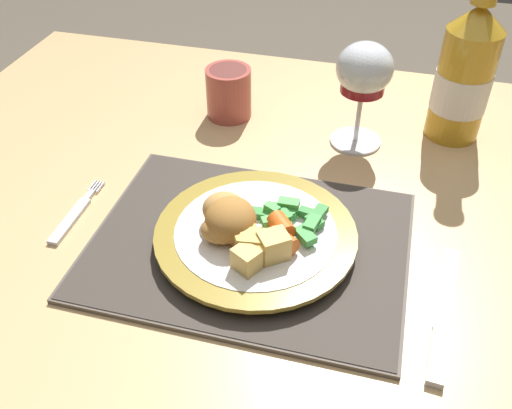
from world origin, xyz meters
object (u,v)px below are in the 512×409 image
(dinner_plate, at_px, (256,236))
(bottle, at_px, (465,73))
(fork, at_px, (74,216))
(wine_glass, at_px, (364,74))
(table_knife, at_px, (442,323))
(drinking_cup, at_px, (229,92))
(dining_table, at_px, (288,272))

(dinner_plate, distance_m, bottle, 0.39)
(fork, height_order, bottle, bottle)
(wine_glass, xyz_separation_m, bottle, (0.14, 0.06, -0.01))
(dinner_plate, xyz_separation_m, table_knife, (0.22, -0.06, -0.01))
(wine_glass, bearing_deg, drinking_cup, 172.44)
(dinner_plate, height_order, fork, dinner_plate)
(fork, xyz_separation_m, table_knife, (0.45, -0.06, 0.00))
(table_knife, bearing_deg, fork, 172.83)
(wine_glass, bearing_deg, fork, -140.82)
(table_knife, relative_size, wine_glass, 1.24)
(bottle, bearing_deg, wine_glass, -156.38)
(dining_table, relative_size, bottle, 4.38)
(table_knife, height_order, bottle, bottle)
(fork, distance_m, wine_glass, 0.43)
(dining_table, xyz_separation_m, wine_glass, (0.06, 0.20, 0.21))
(dining_table, bearing_deg, bottle, 52.79)
(bottle, bearing_deg, drinking_cup, -174.51)
(dining_table, bearing_deg, wine_glass, 73.76)
(table_knife, xyz_separation_m, bottle, (0.01, 0.38, 0.10))
(fork, bearing_deg, table_knife, -7.17)
(dining_table, xyz_separation_m, drinking_cup, (-0.15, 0.22, 0.14))
(wine_glass, height_order, bottle, bottle)
(fork, distance_m, bottle, 0.57)
(table_knife, distance_m, drinking_cup, 0.48)
(fork, relative_size, table_knife, 0.65)
(wine_glass, height_order, drinking_cup, wine_glass)
(dining_table, distance_m, drinking_cup, 0.30)
(dining_table, height_order, wine_glass, wine_glass)
(dining_table, bearing_deg, table_knife, -33.58)
(wine_glass, xyz_separation_m, drinking_cup, (-0.20, 0.03, -0.07))
(dining_table, height_order, dinner_plate, dinner_plate)
(table_knife, height_order, wine_glass, wine_glass)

